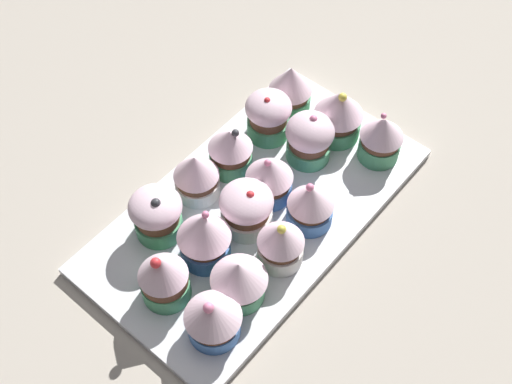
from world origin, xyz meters
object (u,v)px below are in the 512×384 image
Objects in this scene: cupcake_7 at (247,208)px; cupcake_0 at (213,317)px; cupcake_13 at (231,149)px; cupcake_15 at (290,88)px; baking_tray at (256,209)px; cupcake_2 at (281,242)px; cupcake_9 at (312,139)px; cupcake_6 at (205,237)px; cupcake_3 at (311,204)px; cupcake_1 at (239,279)px; cupcake_10 at (339,113)px; cupcake_14 at (268,115)px; cupcake_5 at (162,275)px; cupcake_4 at (381,138)px; cupcake_12 at (196,175)px; cupcake_11 at (157,214)px; cupcake_8 at (268,176)px.

cupcake_0 is at bearing -153.48° from cupcake_7.
cupcake_13 and cupcake_15 have the same top height.
cupcake_2 is (-3.76, -6.81, 4.11)cm from baking_tray.
cupcake_13 is (5.15, 7.04, 0.34)cm from cupcake_7.
cupcake_9 is (10.36, -0.33, 4.14)cm from baking_tray.
baking_tray is 10.16cm from cupcake_6.
cupcake_0 is 18.00cm from cupcake_3.
cupcake_1 is 17.96cm from cupcake_13.
cupcake_0 reaches higher than cupcake_3.
cupcake_14 is at bearing 129.83° from cupcake_10.
cupcake_5 is at bearing 178.68° from cupcake_9.
cupcake_9 is 1.02× the size of cupcake_14.
cupcake_0 is at bearing -89.20° from cupcake_5.
cupcake_1 is at bearing -163.95° from cupcake_9.
cupcake_0 reaches higher than cupcake_1.
cupcake_1 is at bearing -135.55° from cupcake_13.
cupcake_12 is at bearing 144.24° from cupcake_4.
cupcake_11 is at bearing 68.75° from cupcake_0.
cupcake_5 is 1.17× the size of cupcake_11.
cupcake_7 is at bearing 133.97° from cupcake_3.
cupcake_3 is 12.44cm from cupcake_13.
cupcake_15 is (12.97, 6.85, 0.30)cm from cupcake_8.
cupcake_13 is at bearing 29.13° from cupcake_6.
cupcake_5 is at bearing -166.50° from cupcake_14.
cupcake_15 reaches higher than cupcake_3.
cupcake_8 is 0.97× the size of cupcake_15.
cupcake_9 is at bearing -1.32° from cupcake_5.
baking_tray is at bearing -155.34° from cupcake_15.
cupcake_13 reaches higher than cupcake_0.
cupcake_15 reaches higher than cupcake_11.
cupcake_0 is 18.73cm from cupcake_12.
cupcake_11 is at bearing 164.65° from cupcake_10.
cupcake_15 is at bearing 7.61° from cupcake_14.
cupcake_14 is at bearing -2.63° from cupcake_12.
cupcake_2 is (6.47, -0.56, -0.01)cm from cupcake_1.
cupcake_15 is (17.98, 7.80, 0.56)cm from cupcake_7.
cupcake_9 and cupcake_13 have the same top height.
cupcake_10 is 1.15× the size of cupcake_11.
cupcake_10 reaches higher than cupcake_15.
cupcake_13 is (6.36, 13.13, 0.02)cm from cupcake_2.
cupcake_6 is (1.24, 6.12, 0.62)cm from cupcake_1.
baking_tray is 6.35× the size of cupcake_12.
cupcake_11 is 20.00cm from cupcake_14.
cupcake_7 is 14.38cm from cupcake_14.
cupcake_12 is at bearing 92.75° from cupcake_7.
cupcake_5 is 1.16× the size of cupcake_8.
cupcake_2 is 0.88× the size of cupcake_6.
cupcake_10 reaches higher than baking_tray.
cupcake_12 is (6.06, 7.08, -0.74)cm from cupcake_6.
cupcake_6 reaches higher than cupcake_13.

